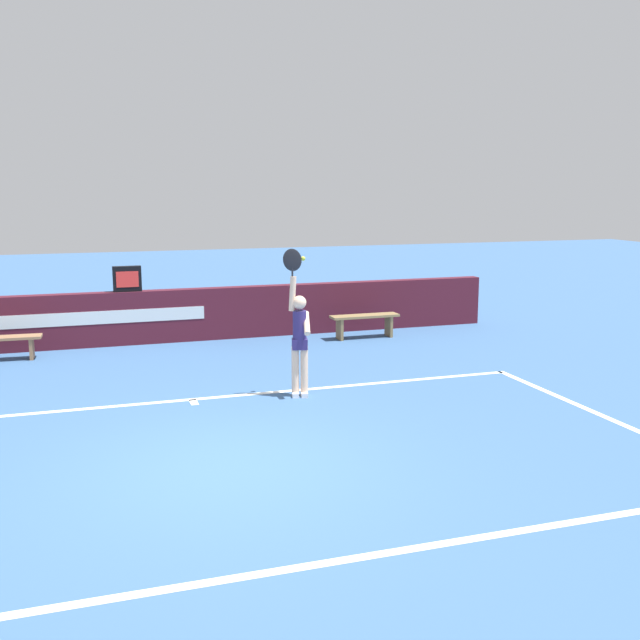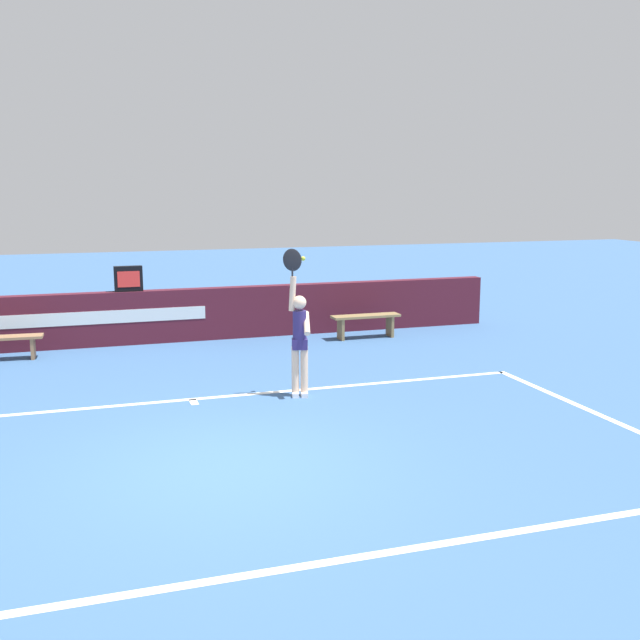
{
  "view_description": "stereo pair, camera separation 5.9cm",
  "coord_description": "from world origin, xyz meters",
  "px_view_note": "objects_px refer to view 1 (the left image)",
  "views": [
    {
      "loc": [
        -1.52,
        -7.97,
        3.19
      ],
      "look_at": [
        1.91,
        2.49,
        1.2
      ],
      "focal_mm": 41.34,
      "sensor_mm": 36.0,
      "label": 1
    },
    {
      "loc": [
        -1.46,
        -7.99,
        3.19
      ],
      "look_at": [
        1.91,
        2.49,
        1.2
      ],
      "focal_mm": 41.34,
      "sensor_mm": 36.0,
      "label": 2
    }
  ],
  "objects_px": {
    "tennis_player": "(299,337)",
    "courtside_bench_near": "(365,320)",
    "speed_display": "(127,279)",
    "tennis_ball": "(303,259)"
  },
  "relations": [
    {
      "from": "tennis_player",
      "to": "courtside_bench_near",
      "type": "relative_size",
      "value": 1.54
    },
    {
      "from": "speed_display",
      "to": "tennis_ball",
      "type": "height_order",
      "value": "tennis_ball"
    },
    {
      "from": "speed_display",
      "to": "courtside_bench_near",
      "type": "bearing_deg",
      "value": -10.68
    },
    {
      "from": "tennis_ball",
      "to": "courtside_bench_near",
      "type": "distance_m",
      "value": 4.84
    },
    {
      "from": "tennis_ball",
      "to": "courtside_bench_near",
      "type": "height_order",
      "value": "tennis_ball"
    },
    {
      "from": "speed_display",
      "to": "tennis_player",
      "type": "height_order",
      "value": "tennis_player"
    },
    {
      "from": "speed_display",
      "to": "tennis_ball",
      "type": "bearing_deg",
      "value": -63.64
    },
    {
      "from": "speed_display",
      "to": "tennis_player",
      "type": "xyz_separation_m",
      "value": [
        2.23,
        -4.74,
        -0.42
      ]
    },
    {
      "from": "tennis_ball",
      "to": "courtside_bench_near",
      "type": "relative_size",
      "value": 0.05
    },
    {
      "from": "speed_display",
      "to": "tennis_player",
      "type": "distance_m",
      "value": 5.25
    }
  ]
}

